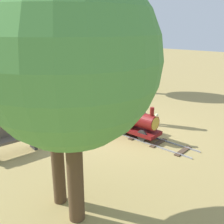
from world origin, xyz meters
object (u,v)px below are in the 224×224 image
locomotive (135,121)px  oak_tree_distant (49,40)px  oak_tree_far (69,60)px  conductor_person (143,96)px  oak_tree_near (125,31)px  park_bench (10,139)px  passenger_car (90,109)px

locomotive → oak_tree_distant: (3.45, 0.87, 2.46)m
oak_tree_far → oak_tree_distant: (-0.10, -0.59, 0.24)m
conductor_person → oak_tree_near: (-3.24, -3.46, 1.99)m
locomotive → oak_tree_near: (-4.29, -3.94, 2.46)m
oak_tree_near → oak_tree_distant: bearing=31.9°
park_bench → passenger_car: bearing=-174.5°
locomotive → conductor_person: (-1.04, -0.47, 0.47)m
oak_tree_distant → park_bench: bearing=-98.0°
passenger_car → park_bench: bearing=5.5°
park_bench → oak_tree_far: bearing=81.8°
conductor_person → oak_tree_distant: size_ratio=0.41×
conductor_person → park_bench: (4.14, -1.16, -0.54)m
passenger_car → oak_tree_distant: (3.45, 2.81, 2.52)m
locomotive → passenger_car: size_ratio=0.61×
locomotive → conductor_person: size_ratio=0.89×
park_bench → oak_tree_distant: size_ratio=0.34×
passenger_car → conductor_person: size_ratio=1.45×
park_bench → oak_tree_distant: oak_tree_distant is taller
locomotive → conductor_person: bearing=-155.7°
locomotive → oak_tree_distant: oak_tree_distant is taller
conductor_person → oak_tree_far: (4.59, 1.94, 1.75)m
park_bench → oak_tree_near: size_ratio=0.34×
oak_tree_near → oak_tree_far: size_ratio=0.99×
locomotive → oak_tree_far: (3.55, 1.47, 2.22)m
passenger_car → conductor_person: conductor_person is taller
locomotive → oak_tree_distant: 4.33m
passenger_car → conductor_person: bearing=125.5°
conductor_person → oak_tree_near: bearing=-133.1°
passenger_car → oak_tree_near: oak_tree_near is taller
locomotive → oak_tree_near: bearing=-137.5°
park_bench → locomotive: bearing=152.2°
locomotive → oak_tree_distant: bearing=14.2°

